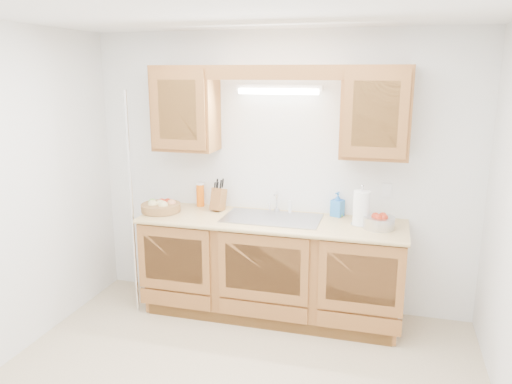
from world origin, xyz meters
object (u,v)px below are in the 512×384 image
(fruit_basket, at_px, (161,206))
(apple_bowl, at_px, (379,222))
(knife_block, at_px, (218,199))
(paper_towel, at_px, (361,208))

(fruit_basket, xyz_separation_m, apple_bowl, (1.94, 0.01, 0.01))
(knife_block, relative_size, paper_towel, 0.87)
(fruit_basket, bearing_deg, knife_block, 21.06)
(fruit_basket, relative_size, apple_bowl, 1.27)
(fruit_basket, height_order, apple_bowl, apple_bowl)
(apple_bowl, bearing_deg, knife_block, 173.03)
(fruit_basket, bearing_deg, paper_towel, 2.05)
(paper_towel, distance_m, apple_bowl, 0.18)
(apple_bowl, bearing_deg, fruit_basket, -179.65)
(knife_block, xyz_separation_m, apple_bowl, (1.45, -0.18, -0.05))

